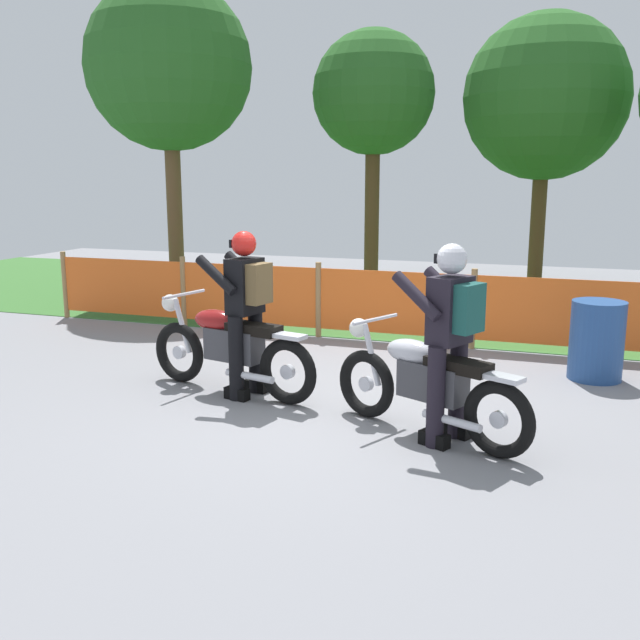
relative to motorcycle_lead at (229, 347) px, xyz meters
The scene contains 11 objects.
ground 1.20m from the motorcycle_lead, ahead, with size 24.00×24.00×0.02m, color gray.
grass_verge 6.13m from the motorcycle_lead, 79.73° to the left, with size 24.00×6.51×0.01m, color #386B2D.
barrier_fence 2.96m from the motorcycle_lead, 68.43° to the left, with size 10.70×0.08×1.05m.
tree_leftmost 7.23m from the motorcycle_lead, 124.96° to the left, with size 2.95×2.95×5.59m.
tree_near_left 7.73m from the motorcycle_lead, 92.87° to the left, with size 2.30×2.30×4.89m.
tree_near_right 8.82m from the motorcycle_lead, 70.80° to the left, with size 3.01×3.01×5.13m.
motorcycle_lead is the anchor object (origin of this frame).
motorcycle_trailing 2.24m from the motorcycle_lead, 15.07° to the right, with size 1.88×1.03×0.97m.
rider_lead 0.52m from the motorcycle_lead, 13.23° to the right, with size 0.75×0.64×1.69m.
rider_trailing 2.51m from the motorcycle_lead, 15.97° to the right, with size 0.78×0.70×1.69m.
spare_drum 4.03m from the motorcycle_lead, 25.87° to the left, with size 0.58×0.58×0.88m, color navy.
Camera 1 is at (2.12, -6.40, 2.24)m, focal length 39.89 mm.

